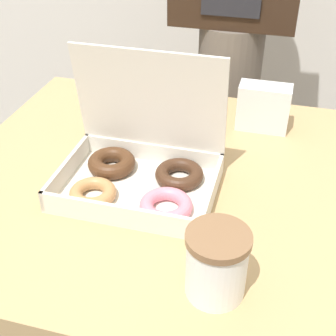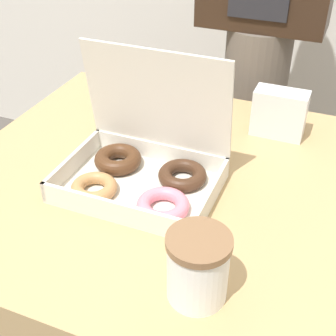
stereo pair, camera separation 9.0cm
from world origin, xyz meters
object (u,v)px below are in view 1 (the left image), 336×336
(donut_box, at_px, (140,168))
(napkin_holder, at_px, (263,107))
(coffee_cup, at_px, (217,263))
(person_customer, at_px, (234,14))

(donut_box, bearing_deg, napkin_holder, 54.79)
(donut_box, bearing_deg, coffee_cup, -49.49)
(coffee_cup, distance_m, napkin_holder, 0.54)
(coffee_cup, xyz_separation_m, napkin_holder, (0.02, 0.54, -0.00))
(person_customer, bearing_deg, napkin_holder, -69.99)
(donut_box, relative_size, coffee_cup, 2.66)
(coffee_cup, height_order, person_customer, person_customer)
(donut_box, distance_m, person_customer, 0.70)
(napkin_holder, bearing_deg, person_customer, 110.01)
(coffee_cup, xyz_separation_m, person_customer, (-0.12, 0.92, 0.10))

